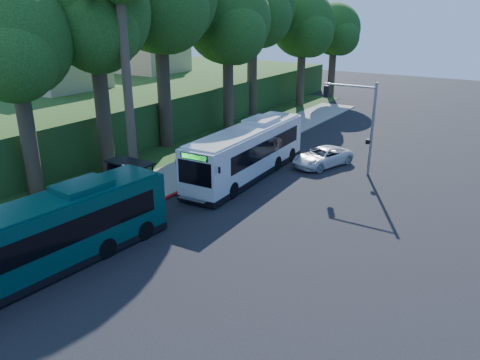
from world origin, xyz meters
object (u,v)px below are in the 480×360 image
Objects in this scene: teal_bus at (50,233)px; pickup at (322,157)px; bus_shelter at (129,171)px; white_bus at (248,151)px.

pickup is (4.72, 21.80, -1.12)m from teal_bus.
white_bus is at bearing 60.82° from bus_shelter.
bus_shelter reaches higher than pickup.
teal_bus is at bearing -68.20° from bus_shelter.
white_bus is at bearing -106.33° from pickup.
teal_bus is 2.43× the size of pickup.
white_bus is 1.05× the size of teal_bus.
white_bus reaches higher than pickup.
bus_shelter is at bearing -121.53° from white_bus.
bus_shelter is at bearing 116.72° from teal_bus.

